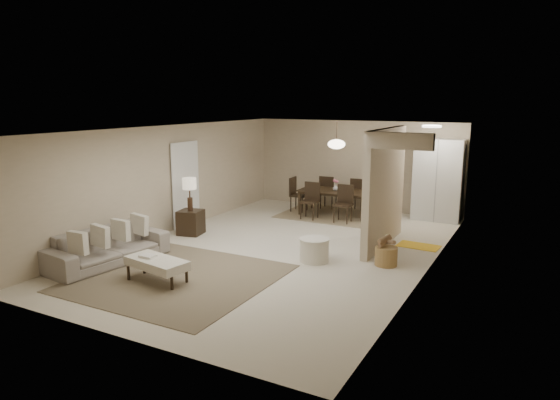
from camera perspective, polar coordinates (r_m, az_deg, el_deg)
The scene contains 22 objects.
floor at distance 10.51m, azimuth 0.12°, elevation -5.60°, with size 9.00×9.00×0.00m, color beige.
ceiling at distance 10.07m, azimuth 0.13°, elevation 8.14°, with size 9.00×9.00×0.00m, color white.
back_wall at distance 14.30m, azimuth 8.64°, elevation 3.94°, with size 6.00×6.00×0.00m, color tan.
left_wall at distance 11.90m, azimuth -12.74°, elevation 2.30°, with size 9.00×9.00×0.00m, color tan.
right_wall at distance 9.22m, azimuth 16.82°, elevation -0.50°, with size 9.00×9.00×0.00m, color tan.
partition at distance 10.69m, azimuth 11.87°, elevation 1.34°, with size 0.15×2.50×2.50m, color tan.
doorway at distance 12.37m, azimuth -10.78°, elevation 1.64°, with size 0.04×0.90×2.04m, color black.
pantry_cabinet at distance 13.39m, azimuth 17.62°, elevation 2.17°, with size 1.20×0.55×2.10m, color silver.
flush_light at distance 12.33m, azimuth 16.95°, elevation 8.06°, with size 0.44×0.44×0.05m, color white.
living_rug at distance 9.02m, azimuth -11.56°, elevation -8.71°, with size 3.20×3.20×0.01m, color brown.
sofa at distance 10.04m, azimuth -19.08°, elevation -5.07°, with size 0.90×2.29×0.67m, color gray.
ottoman_bench at distance 8.83m, azimuth -13.90°, elevation -7.04°, with size 1.22×0.71×0.41m.
side_table at distance 11.75m, azimuth -10.16°, elevation -2.52°, with size 0.51×0.51×0.56m, color black.
table_lamp at distance 11.58m, azimuth -10.31°, elevation 1.53°, with size 0.32×0.32×0.76m.
round_pouf at distance 9.69m, azimuth 3.94°, elevation -5.72°, with size 0.58×0.58×0.45m, color beige.
wicker_basket at distance 9.66m, azimuth 12.03°, elevation -6.30°, with size 0.42×0.42×0.36m, color olive.
dining_rug at distance 13.61m, azimuth 6.29°, elevation -1.70°, with size 2.80×2.10×0.01m, color #8C7B56.
dining_table at distance 13.54m, azimuth 6.32°, elevation -0.32°, with size 1.93×1.08×0.68m, color black.
dining_chairs at distance 13.51m, azimuth 6.34°, elevation 0.25°, with size 2.57×1.90×0.95m.
vase at distance 13.46m, azimuth 6.36°, elevation 1.43°, with size 0.15×0.15×0.16m, color silver.
yellow_mat at distance 11.10m, azimuth 15.55°, elevation -5.08°, with size 0.86×0.53×0.01m, color yellow.
pendant_light at distance 13.31m, azimuth 6.47°, elevation 6.36°, with size 0.46×0.46×0.71m.
Camera 1 is at (4.72, -8.87, 3.07)m, focal length 32.00 mm.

